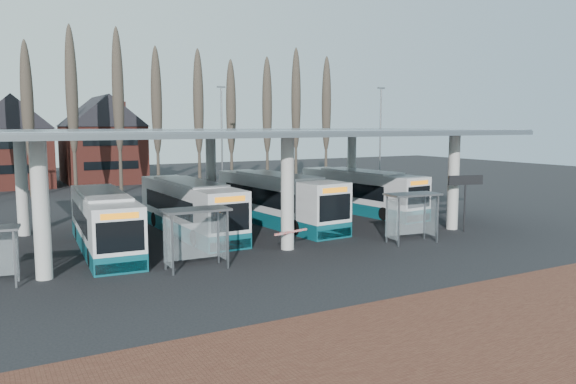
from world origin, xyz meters
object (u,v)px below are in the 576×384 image
bus_0 (104,223)px  shelter_2 (411,206)px  bus_1 (190,208)px  bus_2 (277,200)px  bus_3 (360,192)px  shelter_1 (195,225)px

bus_0 → shelter_2: 16.83m
bus_1 → bus_2: bearing=-0.3°
bus_0 → bus_3: bearing=14.9°
bus_3 → bus_1: bearing=-179.3°
bus_2 → bus_3: 8.08m
shelter_1 → shelter_2: bearing=-0.5°
bus_3 → shelter_1: (-16.72, -9.96, 0.54)m
bus_2 → shelter_1: size_ratio=4.03×
bus_0 → shelter_1: size_ratio=3.68×
bus_1 → bus_2: bus_2 is taller
bus_3 → shelter_1: 19.47m
bus_0 → bus_2: size_ratio=0.91×
shelter_1 → bus_0: bearing=116.4°
bus_3 → bus_2: bearing=-175.2°
bus_1 → bus_2: (6.17, 0.15, 0.06)m
bus_1 → bus_3: size_ratio=1.00×
bus_0 → bus_2: (11.68, 2.34, 0.14)m
shelter_2 → shelter_1: bearing=-175.2°
shelter_1 → shelter_2: size_ratio=0.97×
bus_0 → bus_1: size_ratio=0.96×
bus_0 → shelter_2: (15.54, -6.43, 0.58)m
bus_2 → shelter_2: 9.59m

